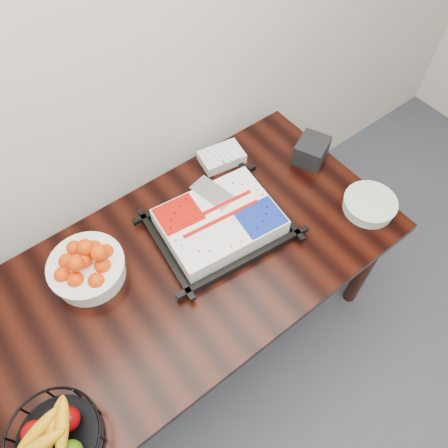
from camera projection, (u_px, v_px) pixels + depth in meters
table at (185, 275)px, 1.82m from camera, size 1.80×0.90×0.75m
cake_tray at (220, 223)px, 1.80m from camera, size 0.57×0.47×0.11m
tangerine_bowl at (86, 265)px, 1.66m from camera, size 0.30×0.30×0.19m
fruit_basket at (55, 439)px, 1.34m from camera, size 0.30×0.30×0.16m
plate_stack at (369, 205)px, 1.88m from camera, size 0.23×0.23×0.06m
fork_bag at (222, 157)px, 2.04m from camera, size 0.22×0.16×0.06m
napkin_box at (311, 151)px, 2.02m from camera, size 0.19×0.18×0.11m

